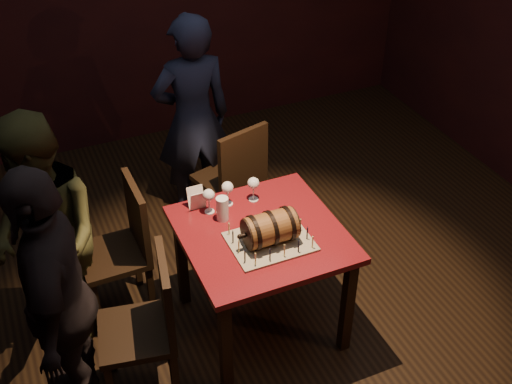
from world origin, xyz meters
TOP-DOWN VIEW (x-y plane):
  - room_shell at (0.00, 0.00)m, footprint 5.04×5.04m
  - pub_table at (-0.03, -0.06)m, footprint 0.90×0.90m
  - cake_board at (-0.02, -0.17)m, footprint 0.45×0.35m
  - barrel_cake at (-0.02, -0.17)m, footprint 0.34×0.20m
  - birthday_candles at (-0.02, -0.17)m, footprint 0.40×0.30m
  - wine_glass_left at (-0.24, 0.23)m, footprint 0.07×0.07m
  - wine_glass_mid at (-0.11, 0.26)m, footprint 0.07×0.07m
  - wine_glass_right at (0.05, 0.23)m, footprint 0.07×0.07m
  - pint_of_ale at (-0.19, 0.13)m, footprint 0.07×0.07m
  - menu_card at (-0.29, 0.29)m, footprint 0.10×0.05m
  - chair_back at (0.16, 0.83)m, footprint 0.49×0.49m
  - chair_left_rear at (-0.73, 0.42)m, footprint 0.40×0.40m
  - chair_left_front at (-0.76, -0.25)m, footprint 0.47×0.47m
  - person_back at (0.01, 1.25)m, footprint 0.59×0.39m
  - person_left_rear at (-1.16, 0.37)m, footprint 0.76×0.87m
  - person_left_front at (-1.18, -0.18)m, footprint 0.59×0.98m

SIDE VIEW (x-z plane):
  - chair_back at x=0.16m, z-range 0.06..0.99m
  - chair_left_rear at x=-0.73m, z-range 0.06..0.99m
  - chair_left_front at x=-0.76m, z-range 0.06..0.99m
  - pub_table at x=-0.03m, z-range 0.27..1.02m
  - person_left_rear at x=-1.16m, z-range 0.00..1.51m
  - cake_board at x=-0.02m, z-range 0.75..0.76m
  - person_left_front at x=-1.18m, z-range 0.00..1.57m
  - person_back at x=0.01m, z-range 0.00..1.58m
  - birthday_candles at x=-0.02m, z-range 0.76..0.85m
  - menu_card at x=-0.29m, z-range 0.75..0.88m
  - pint_of_ale at x=-0.19m, z-range 0.75..0.90m
  - barrel_cake at x=-0.02m, z-range 0.75..0.95m
  - wine_glass_mid at x=-0.11m, z-range 0.79..0.95m
  - wine_glass_left at x=-0.24m, z-range 0.79..0.95m
  - wine_glass_right at x=0.05m, z-range 0.79..0.95m
  - room_shell at x=0.00m, z-range 0.00..2.80m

